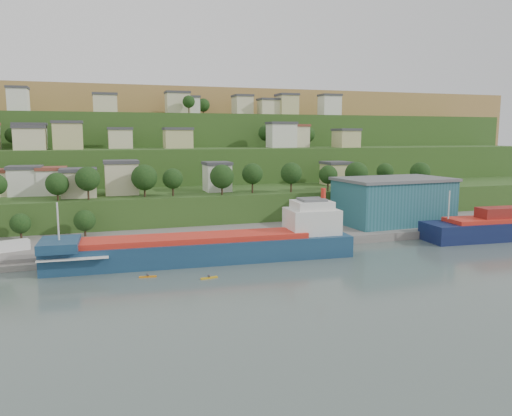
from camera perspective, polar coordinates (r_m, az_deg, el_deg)
name	(u,v)px	position (r m, az deg, el deg)	size (l,w,h in m)	color
ground	(265,269)	(100.94, 1.02, -6.96)	(500.00, 500.00, 0.00)	#475750
quay	(302,236)	(133.40, 5.26, -3.22)	(220.00, 26.00, 4.00)	slate
hillside	(160,187)	(264.03, -10.93, 2.41)	(360.00, 210.40, 96.00)	#284719
cargo_ship_near	(214,248)	(107.35, -4.85, -4.60)	(65.01, 13.39, 16.60)	navy
warehouse	(393,200)	(145.39, 15.41, 0.84)	(32.16, 20.95, 12.80)	#1F555D
caravan	(13,247)	(119.61, -25.99, -4.07)	(6.38, 2.66, 2.98)	white
dinghy	(56,252)	(116.45, -21.93, -4.69)	(3.93, 1.48, 0.79)	silver
kayak_orange	(148,276)	(97.21, -12.26, -7.61)	(3.32, 0.93, 0.82)	orange
kayak_yellow	(209,277)	(94.70, -5.38, -7.88)	(3.38, 1.09, 0.83)	#C19416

